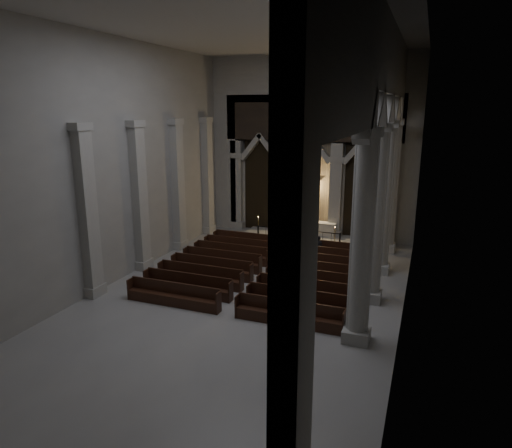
# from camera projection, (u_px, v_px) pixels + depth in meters

# --- Properties ---
(room) EXTENTS (24.00, 24.10, 12.00)m
(room) POSITION_uv_depth(u_px,v_px,m) (246.00, 132.00, 19.70)
(room) COLOR gray
(room) RESTS_ON ground
(sanctuary_wall) EXTENTS (14.00, 0.77, 12.00)m
(sanctuary_wall) POSITION_uv_depth(u_px,v_px,m) (311.00, 139.00, 30.39)
(sanctuary_wall) COLOR #A5A39A
(sanctuary_wall) RESTS_ON ground
(right_arcade) EXTENTS (1.00, 24.00, 12.00)m
(right_arcade) POSITION_uv_depth(u_px,v_px,m) (381.00, 128.00, 18.95)
(right_arcade) COLOR #A5A39A
(right_arcade) RESTS_ON ground
(left_pilasters) EXTENTS (0.60, 13.00, 8.03)m
(left_pilasters) POSITION_uv_depth(u_px,v_px,m) (160.00, 193.00, 26.11)
(left_pilasters) COLOR #A5A39A
(left_pilasters) RESTS_ON ground
(sanctuary_step) EXTENTS (8.50, 2.60, 0.15)m
(sanctuary_step) POSITION_uv_depth(u_px,v_px,m) (305.00, 237.00, 31.16)
(sanctuary_step) COLOR #A5A39A
(sanctuary_step) RESTS_ON ground
(altar) EXTENTS (1.82, 0.73, 0.93)m
(altar) POSITION_uv_depth(u_px,v_px,m) (323.00, 229.00, 31.12)
(altar) COLOR #BAB4A4
(altar) RESTS_ON sanctuary_step
(altar_rail) EXTENTS (5.53, 0.09, 1.09)m
(altar_rail) POSITION_uv_depth(u_px,v_px,m) (298.00, 235.00, 29.34)
(altar_rail) COLOR black
(altar_rail) RESTS_ON ground
(candle_stand_left) EXTENTS (0.26, 0.26, 1.56)m
(candle_stand_left) POSITION_uv_depth(u_px,v_px,m) (258.00, 233.00, 30.92)
(candle_stand_left) COLOR olive
(candle_stand_left) RESTS_ON ground
(candle_stand_right) EXTENTS (0.24, 0.24, 1.42)m
(candle_stand_right) POSITION_uv_depth(u_px,v_px,m) (335.00, 243.00, 28.74)
(candle_stand_right) COLOR olive
(candle_stand_right) RESTS_ON ground
(pews) EXTENTS (9.98, 9.52, 1.02)m
(pews) POSITION_uv_depth(u_px,v_px,m) (264.00, 273.00, 23.65)
(pews) COLOR black
(pews) RESTS_ON ground
(worshipper) EXTENTS (0.56, 0.44, 1.35)m
(worshipper) POSITION_uv_depth(u_px,v_px,m) (318.00, 247.00, 26.82)
(worshipper) COLOR black
(worshipper) RESTS_ON ground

